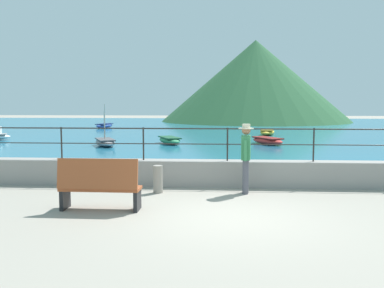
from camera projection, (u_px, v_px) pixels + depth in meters
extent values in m
plane|color=gray|center=(229.00, 217.00, 8.71)|extent=(120.00, 120.00, 0.00)
cube|color=gray|center=(227.00, 173.00, 11.85)|extent=(20.00, 0.56, 0.70)
cylinder|color=#282623|center=(62.00, 143.00, 12.07)|extent=(0.04, 0.04, 0.90)
cylinder|color=#282623|center=(143.00, 144.00, 11.92)|extent=(0.04, 0.04, 0.90)
cylinder|color=#282623|center=(227.00, 144.00, 11.77)|extent=(0.04, 0.04, 0.90)
cylinder|color=#282623|center=(314.00, 145.00, 11.62)|extent=(0.04, 0.04, 0.90)
cylinder|color=#282623|center=(228.00, 129.00, 11.73)|extent=(18.40, 0.04, 0.04)
cylinder|color=#282623|center=(227.00, 144.00, 11.77)|extent=(18.40, 0.03, 0.03)
cube|color=#236B89|center=(223.00, 130.00, 34.36)|extent=(64.00, 44.32, 0.06)
cone|color=#285633|center=(255.00, 81.00, 48.21)|extent=(20.94, 20.94, 8.99)
cube|color=#9E4C28|center=(101.00, 188.00, 9.27)|extent=(1.71, 0.54, 0.06)
cube|color=#9E4C28|center=(97.00, 174.00, 9.02)|extent=(1.70, 0.17, 0.64)
cube|color=black|center=(65.00, 199.00, 9.36)|extent=(0.09, 0.47, 0.43)
cube|color=black|center=(137.00, 200.00, 9.23)|extent=(0.09, 0.47, 0.43)
cylinder|color=#4C4C56|center=(245.00, 177.00, 10.82)|extent=(0.15, 0.15, 0.86)
cylinder|color=#4C4C56|center=(246.00, 176.00, 11.00)|extent=(0.15, 0.15, 0.86)
cube|color=#337F4C|center=(246.00, 148.00, 10.84)|extent=(0.26, 0.38, 0.60)
cylinder|color=#337F4C|center=(245.00, 150.00, 10.61)|extent=(0.09, 0.09, 0.52)
cylinder|color=#337F4C|center=(246.00, 148.00, 11.08)|extent=(0.09, 0.09, 0.52)
sphere|color=#9E7051|center=(246.00, 130.00, 10.79)|extent=(0.22, 0.22, 0.22)
cylinder|color=beige|center=(246.00, 128.00, 10.79)|extent=(0.38, 0.38, 0.02)
cylinder|color=beige|center=(246.00, 126.00, 10.78)|extent=(0.20, 0.20, 0.10)
cylinder|color=gray|center=(158.00, 179.00, 10.98)|extent=(0.24, 0.24, 0.70)
ellipsoid|color=red|center=(267.00, 141.00, 22.72)|extent=(1.90, 2.45, 0.36)
cube|color=maroon|center=(268.00, 138.00, 22.71)|extent=(1.56, 1.98, 0.06)
ellipsoid|color=#338C59|center=(170.00, 140.00, 23.00)|extent=(1.75, 2.47, 0.36)
cube|color=#1C4D31|center=(170.00, 137.00, 22.99)|extent=(1.44, 1.99, 0.06)
ellipsoid|color=gray|center=(105.00, 142.00, 21.83)|extent=(1.76, 2.47, 0.36)
cube|color=#4D4D51|center=(105.00, 139.00, 21.82)|extent=(1.45, 1.99, 0.06)
cylinder|color=#B2A899|center=(105.00, 125.00, 21.84)|extent=(0.06, 0.06, 1.36)
ellipsoid|color=gold|center=(267.00, 132.00, 28.97)|extent=(1.32, 2.43, 0.36)
cube|color=brown|center=(267.00, 130.00, 28.95)|extent=(1.10, 1.95, 0.06)
ellipsoid|color=#2D4C9E|center=(104.00, 126.00, 36.55)|extent=(1.39, 2.44, 0.36)
cube|color=navy|center=(104.00, 124.00, 36.54)|extent=(1.15, 1.96, 0.06)
cylinder|color=#B2A899|center=(105.00, 114.00, 36.55)|extent=(0.06, 0.06, 1.63)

